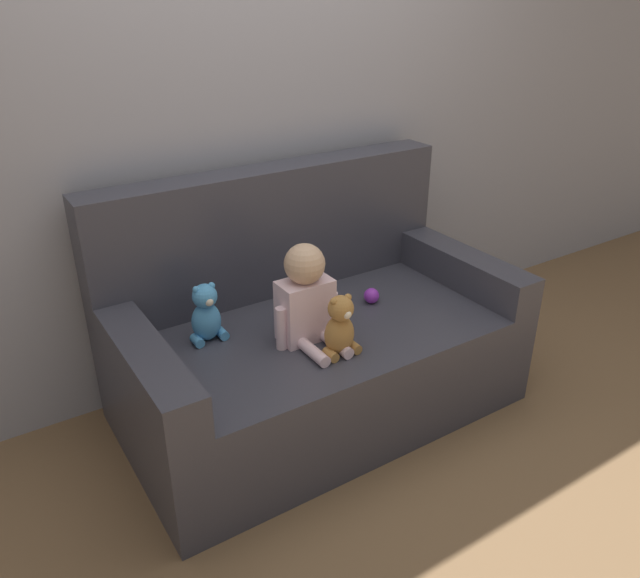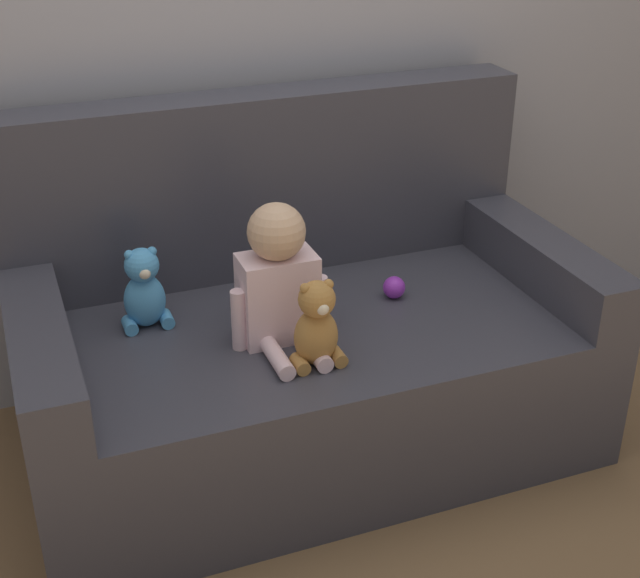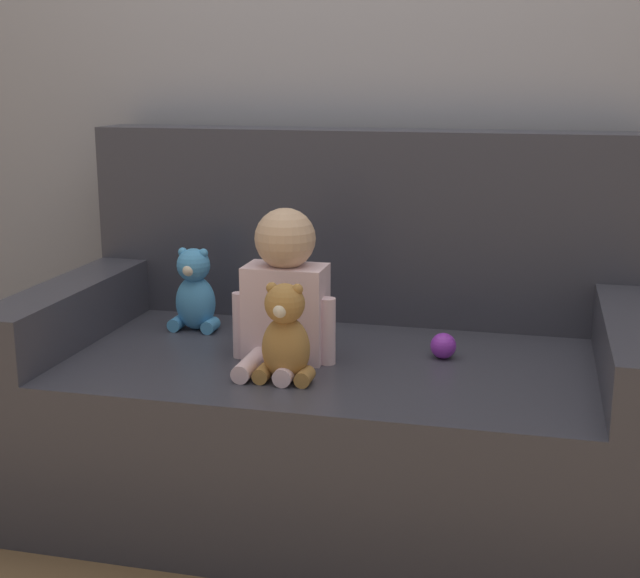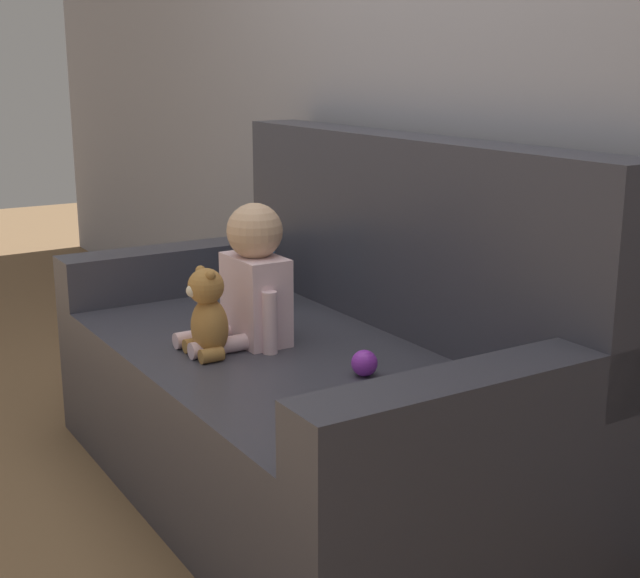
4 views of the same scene
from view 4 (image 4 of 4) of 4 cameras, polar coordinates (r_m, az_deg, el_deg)
The scene contains 7 objects.
ground_plane at distance 2.78m, azimuth -1.09°, elevation -12.72°, with size 12.00×12.00×0.00m, color brown.
wall_back at distance 2.81m, azimuth 9.04°, elevation 14.86°, with size 8.00×0.05×2.60m.
couch at distance 2.68m, azimuth 0.21°, elevation -5.80°, with size 1.73×0.95×1.05m.
person_baby at distance 2.61m, azimuth -4.34°, elevation 0.57°, with size 0.29×0.32×0.42m.
teddy_bear_brown at distance 2.52m, azimuth -7.19°, elevation -1.67°, with size 0.15×0.12×0.26m.
plush_toy_side at distance 3.02m, azimuth -3.75°, elevation 1.11°, with size 0.15×0.12×0.25m.
toy_ball at distance 2.37m, azimuth 2.86°, elevation -4.76°, with size 0.07×0.07×0.07m.
Camera 4 is at (2.14, -1.26, 1.27)m, focal length 50.00 mm.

